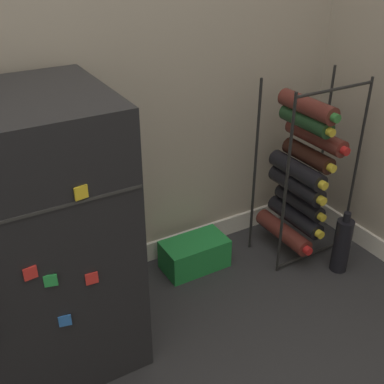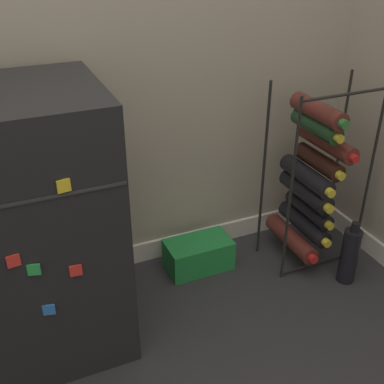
{
  "view_description": "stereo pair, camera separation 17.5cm",
  "coord_description": "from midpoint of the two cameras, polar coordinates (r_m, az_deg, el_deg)",
  "views": [
    {
      "loc": [
        -0.72,
        -0.99,
        1.31
      ],
      "look_at": [
        0.05,
        0.34,
        0.46
      ],
      "focal_mm": 45.0,
      "sensor_mm": 36.0,
      "label": 1
    },
    {
      "loc": [
        -0.56,
        -1.07,
        1.31
      ],
      "look_at": [
        0.05,
        0.34,
        0.46
      ],
      "focal_mm": 45.0,
      "sensor_mm": 36.0,
      "label": 2
    }
  ],
  "objects": [
    {
      "name": "loose_bottle_floor",
      "position": [
        2.11,
        15.1,
        -6.14
      ],
      "size": [
        0.07,
        0.07,
        0.29
      ],
      "color": "black",
      "rests_on": "ground_plane"
    },
    {
      "name": "wine_rack",
      "position": [
        2.07,
        10.42,
        2.13
      ],
      "size": [
        0.4,
        0.33,
        0.79
      ],
      "color": "black",
      "rests_on": "ground_plane"
    },
    {
      "name": "ground_plane",
      "position": [
        1.79,
        1.33,
        -18.11
      ],
      "size": [
        14.0,
        14.0,
        0.0
      ],
      "primitive_type": "plane",
      "color": "#28282B"
    },
    {
      "name": "soda_box",
      "position": [
        2.09,
        -2.12,
        -7.43
      ],
      "size": [
        0.28,
        0.16,
        0.13
      ],
      "color": "#1E7F38",
      "rests_on": "ground_plane"
    },
    {
      "name": "mini_fridge",
      "position": [
        1.6,
        -21.02,
        -5.38
      ],
      "size": [
        0.53,
        0.52,
        0.91
      ],
      "color": "black",
      "rests_on": "ground_plane"
    }
  ]
}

